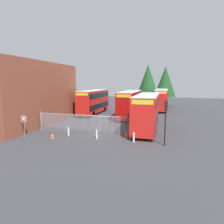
# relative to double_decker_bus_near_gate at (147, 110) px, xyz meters

# --- Properties ---
(ground_plane) EXTENTS (100.00, 100.00, 0.00)m
(ground_plane) POSITION_rel_double_decker_bus_near_gate_xyz_m (-4.63, 4.18, -2.42)
(ground_plane) COLOR #3D3D42
(depot_building_brick) EXTENTS (9.96, 16.20, 8.65)m
(depot_building_brick) POSITION_rel_double_decker_bus_near_gate_xyz_m (-18.20, -0.92, 1.90)
(depot_building_brick) COLOR brown
(depot_building_brick) RESTS_ON ground
(palisade_fence) EXTENTS (13.63, 0.14, 2.35)m
(palisade_fence) POSITION_rel_double_decker_bus_near_gate_xyz_m (-5.98, -3.82, -1.24)
(palisade_fence) COLOR gray
(palisade_fence) RESTS_ON ground
(double_decker_bus_near_gate) EXTENTS (2.54, 10.81, 4.42)m
(double_decker_bus_near_gate) POSITION_rel_double_decker_bus_near_gate_xyz_m (0.00, 0.00, 0.00)
(double_decker_bus_near_gate) COLOR red
(double_decker_bus_near_gate) RESTS_ON ground
(double_decker_bus_behind_fence_left) EXTENTS (2.54, 10.81, 4.42)m
(double_decker_bus_behind_fence_left) POSITION_rel_double_decker_bus_near_gate_xyz_m (-3.58, 7.94, 0.00)
(double_decker_bus_behind_fence_left) COLOR #B70C0C
(double_decker_bus_behind_fence_left) RESTS_ON ground
(double_decker_bus_behind_fence_right) EXTENTS (2.54, 10.81, 4.42)m
(double_decker_bus_behind_fence_right) POSITION_rel_double_decker_bus_near_gate_xyz_m (-10.92, 9.84, 0.00)
(double_decker_bus_behind_fence_right) COLOR red
(double_decker_bus_behind_fence_right) RESTS_ON ground
(double_decker_bus_far_back) EXTENTS (2.54, 10.81, 4.42)m
(double_decker_bus_far_back) POSITION_rel_double_decker_bus_near_gate_xyz_m (1.25, 18.30, 0.00)
(double_decker_bus_far_back) COLOR red
(double_decker_bus_far_back) RESTS_ON ground
(bollard_near_left) EXTENTS (0.20, 0.20, 0.95)m
(bollard_near_left) POSITION_rel_double_decker_bus_near_gate_xyz_m (-8.09, -5.40, -1.95)
(bollard_near_left) COLOR silver
(bollard_near_left) RESTS_ON ground
(bollard_center_front) EXTENTS (0.20, 0.20, 0.95)m
(bollard_center_front) POSITION_rel_double_decker_bus_near_gate_xyz_m (-4.70, -5.58, -1.95)
(bollard_center_front) COLOR silver
(bollard_center_front) RESTS_ON ground
(bollard_near_right) EXTENTS (0.20, 0.20, 0.95)m
(bollard_near_right) POSITION_rel_double_decker_bus_near_gate_xyz_m (-0.74, -5.67, -1.95)
(bollard_near_right) COLOR silver
(bollard_near_right) RESTS_ON ground
(traffic_cone_by_gate) EXTENTS (0.34, 0.34, 0.59)m
(traffic_cone_by_gate) POSITION_rel_double_decker_bus_near_gate_xyz_m (-1.75, -4.43, -2.13)
(traffic_cone_by_gate) COLOR orange
(traffic_cone_by_gate) RESTS_ON ground
(traffic_cone_mid_forecourt) EXTENTS (0.34, 0.34, 0.59)m
(traffic_cone_mid_forecourt) POSITION_rel_double_decker_bus_near_gate_xyz_m (-9.25, -6.77, -2.13)
(traffic_cone_mid_forecourt) COLOR orange
(traffic_cone_mid_forecourt) RESTS_ON ground
(speed_limit_sign_post) EXTENTS (0.60, 0.14, 2.40)m
(speed_limit_sign_post) POSITION_rel_double_decker_bus_near_gate_xyz_m (-12.44, -7.12, -0.65)
(speed_limit_sign_post) COLOR slate
(speed_limit_sign_post) RESTS_ON ground
(traffic_light_kerbside) EXTENTS (0.28, 0.33, 4.30)m
(traffic_light_kerbside) POSITION_rel_double_decker_bus_near_gate_xyz_m (2.22, -5.88, 0.56)
(traffic_light_kerbside) COLOR black
(traffic_light_kerbside) RESTS_ON ground
(tree_tall_back) EXTENTS (5.09, 5.09, 9.70)m
(tree_tall_back) POSITION_rel_double_decker_bus_near_gate_xyz_m (1.90, 24.49, 3.63)
(tree_tall_back) COLOR #4C3823
(tree_tall_back) RESTS_ON ground
(tree_short_side) EXTENTS (5.32, 5.32, 9.67)m
(tree_short_side) POSITION_rel_double_decker_bus_near_gate_xyz_m (-1.70, 18.46, 3.44)
(tree_short_side) COLOR #4C3823
(tree_short_side) RESTS_ON ground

